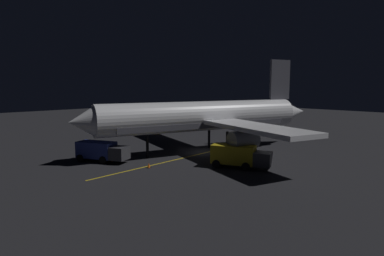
{
  "coord_description": "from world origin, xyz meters",
  "views": [
    {
      "loc": [
        -31.19,
        32.68,
        9.14
      ],
      "look_at": [
        0.0,
        2.0,
        3.5
      ],
      "focal_mm": 31.5,
      "sensor_mm": 36.0,
      "label": 1
    }
  ],
  "objects_px": {
    "traffic_cone_near_left": "(149,166)",
    "baggage_truck": "(101,151)",
    "ground_crew_worker": "(109,155)",
    "catering_truck": "(239,156)",
    "airliner": "(206,117)",
    "traffic_cone_near_right": "(129,151)",
    "traffic_cone_under_wing": "(112,160)"
  },
  "relations": [
    {
      "from": "airliner",
      "to": "traffic_cone_near_left",
      "type": "relative_size",
      "value": 64.15
    },
    {
      "from": "catering_truck",
      "to": "traffic_cone_near_left",
      "type": "distance_m",
      "value": 10.01
    },
    {
      "from": "traffic_cone_near_right",
      "to": "baggage_truck",
      "type": "bearing_deg",
      "value": 109.7
    },
    {
      "from": "baggage_truck",
      "to": "ground_crew_worker",
      "type": "relative_size",
      "value": 3.82
    },
    {
      "from": "airliner",
      "to": "traffic_cone_near_right",
      "type": "height_order",
      "value": "airliner"
    },
    {
      "from": "catering_truck",
      "to": "traffic_cone_near_right",
      "type": "bearing_deg",
      "value": 14.66
    },
    {
      "from": "baggage_truck",
      "to": "catering_truck",
      "type": "height_order",
      "value": "catering_truck"
    },
    {
      "from": "airliner",
      "to": "catering_truck",
      "type": "bearing_deg",
      "value": 155.0
    },
    {
      "from": "catering_truck",
      "to": "traffic_cone_under_wing",
      "type": "relative_size",
      "value": 12.4
    },
    {
      "from": "traffic_cone_near_left",
      "to": "baggage_truck",
      "type": "bearing_deg",
      "value": 18.87
    },
    {
      "from": "airliner",
      "to": "catering_truck",
      "type": "relative_size",
      "value": 5.17
    },
    {
      "from": "catering_truck",
      "to": "ground_crew_worker",
      "type": "bearing_deg",
      "value": 35.17
    },
    {
      "from": "baggage_truck",
      "to": "traffic_cone_near_right",
      "type": "bearing_deg",
      "value": -70.3
    },
    {
      "from": "traffic_cone_near_right",
      "to": "airliner",
      "type": "bearing_deg",
      "value": -129.64
    },
    {
      "from": "traffic_cone_near_left",
      "to": "traffic_cone_near_right",
      "type": "relative_size",
      "value": 1.0
    },
    {
      "from": "traffic_cone_under_wing",
      "to": "airliner",
      "type": "bearing_deg",
      "value": -106.59
    },
    {
      "from": "traffic_cone_near_left",
      "to": "traffic_cone_under_wing",
      "type": "height_order",
      "value": "same"
    },
    {
      "from": "airliner",
      "to": "traffic_cone_under_wing",
      "type": "distance_m",
      "value": 13.82
    },
    {
      "from": "catering_truck",
      "to": "traffic_cone_near_left",
      "type": "xyz_separation_m",
      "value": [
        6.97,
        7.11,
        -1.04
      ]
    },
    {
      "from": "traffic_cone_near_left",
      "to": "traffic_cone_near_right",
      "type": "bearing_deg",
      "value": -20.41
    },
    {
      "from": "catering_truck",
      "to": "baggage_truck",
      "type": "bearing_deg",
      "value": 34.78
    },
    {
      "from": "ground_crew_worker",
      "to": "traffic_cone_near_left",
      "type": "distance_m",
      "value": 5.76
    },
    {
      "from": "baggage_truck",
      "to": "traffic_cone_near_left",
      "type": "relative_size",
      "value": 12.09
    },
    {
      "from": "catering_truck",
      "to": "traffic_cone_near_left",
      "type": "relative_size",
      "value": 12.4
    },
    {
      "from": "ground_crew_worker",
      "to": "traffic_cone_near_left",
      "type": "height_order",
      "value": "ground_crew_worker"
    },
    {
      "from": "airliner",
      "to": "traffic_cone_near_left",
      "type": "bearing_deg",
      "value": 98.59
    },
    {
      "from": "baggage_truck",
      "to": "traffic_cone_under_wing",
      "type": "bearing_deg",
      "value": -141.11
    },
    {
      "from": "baggage_truck",
      "to": "traffic_cone_under_wing",
      "type": "relative_size",
      "value": 12.09
    },
    {
      "from": "baggage_truck",
      "to": "ground_crew_worker",
      "type": "height_order",
      "value": "baggage_truck"
    },
    {
      "from": "traffic_cone_near_right",
      "to": "traffic_cone_under_wing",
      "type": "bearing_deg",
      "value": 123.24
    },
    {
      "from": "ground_crew_worker",
      "to": "traffic_cone_near_right",
      "type": "distance_m",
      "value": 5.6
    },
    {
      "from": "airliner",
      "to": "baggage_truck",
      "type": "height_order",
      "value": "airliner"
    }
  ]
}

